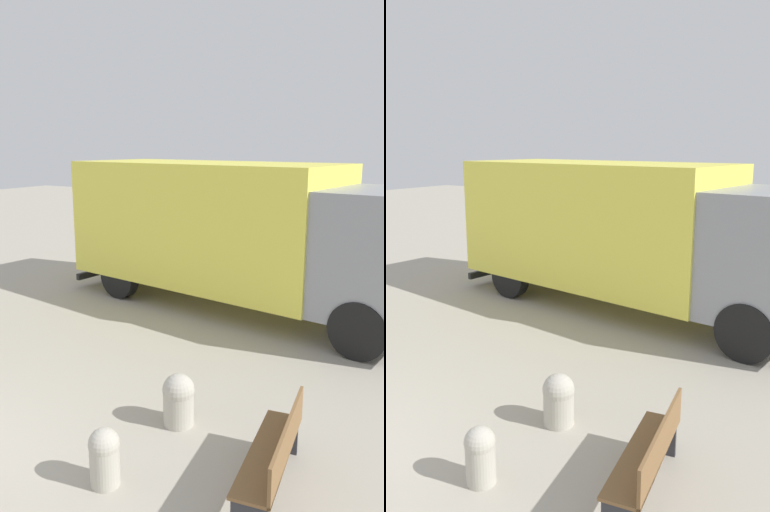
% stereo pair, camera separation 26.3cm
% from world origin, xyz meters
% --- Properties ---
extents(delivery_truck, '(8.43, 3.41, 3.19)m').
position_xyz_m(delivery_truck, '(0.60, 7.49, 1.78)').
color(delivery_truck, '#EAE04C').
rests_on(delivery_truck, ground).
extents(park_bench, '(0.67, 1.67, 0.85)m').
position_xyz_m(park_bench, '(3.76, 2.11, 0.47)').
color(park_bench, brown).
rests_on(park_bench, ground).
extents(bollard_near_bench, '(0.34, 0.34, 0.65)m').
position_xyz_m(bollard_near_bench, '(2.16, 1.30, 0.35)').
color(bollard_near_bench, '#B2AD9E').
rests_on(bollard_near_bench, ground).
extents(bollard_far_bench, '(0.42, 0.42, 0.69)m').
position_xyz_m(bollard_far_bench, '(2.19, 2.70, 0.36)').
color(bollard_far_bench, '#B2AD9E').
rests_on(bollard_far_bench, ground).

